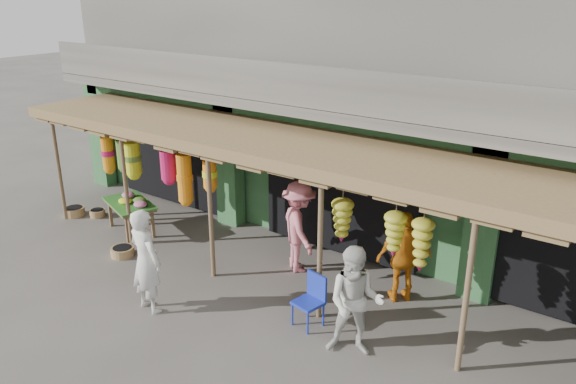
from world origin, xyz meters
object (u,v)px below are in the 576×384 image
Objects in this scene: person_front at (146,261)px; person_shopper at (299,227)px; person_right at (355,302)px; flower_table at (131,204)px; blue_chair at (312,297)px; person_vendor at (404,257)px.

person_shopper is (1.30, 2.80, -0.02)m from person_front.
person_right is 2.89m from person_shopper.
person_right reaches higher than flower_table.
blue_chair is at bearing 140.18° from person_right.
person_right is at bearing -159.04° from person_front.
person_right is 0.96× the size of person_shopper.
person_vendor is 0.92× the size of person_shopper.
person_shopper is at bearing -39.92° from person_vendor.
blue_chair is 2.02m from person_shopper.
person_right is 1.91m from person_vendor.
blue_chair is 0.51× the size of person_right.
person_shopper is at bearing 118.24° from person_right.
person_vendor is at bearing -135.20° from person_front.
person_right is at bearing -4.20° from blue_chair.
person_front reaches higher than blue_chair.
person_front is at bearing -15.25° from flower_table.
person_vendor is 2.22m from person_shopper.
person_vendor is (-0.07, 1.91, -0.04)m from person_right.
person_shopper is (4.23, 0.76, 0.25)m from flower_table.
flower_table is 1.78× the size of blue_chair.
person_shopper reaches higher than person_right.
flower_table is 6.50m from person_vendor.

